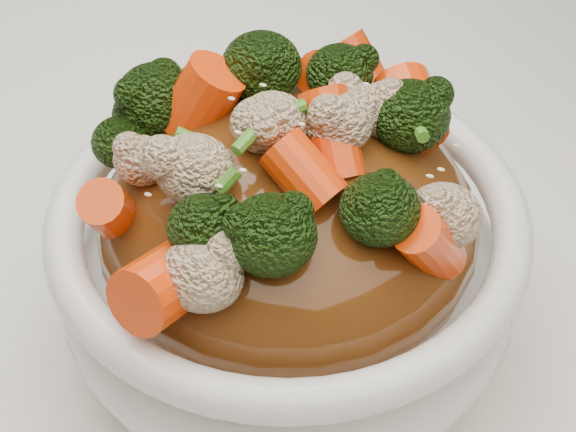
% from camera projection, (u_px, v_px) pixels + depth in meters
% --- Properties ---
extents(tablecloth, '(1.20, 0.80, 0.04)m').
position_uv_depth(tablecloth, '(244.00, 287.00, 0.52)').
color(tablecloth, white).
rests_on(tablecloth, dining_table).
extents(bowl, '(0.25, 0.25, 0.09)m').
position_uv_depth(bowl, '(288.00, 265.00, 0.45)').
color(bowl, white).
rests_on(bowl, tablecloth).
extents(sauce_base, '(0.20, 0.20, 0.10)m').
position_uv_depth(sauce_base, '(288.00, 221.00, 0.43)').
color(sauce_base, '#522A0E').
rests_on(sauce_base, bowl).
extents(carrots, '(0.20, 0.20, 0.05)m').
position_uv_depth(carrots, '(288.00, 111.00, 0.38)').
color(carrots, '#F43F07').
rests_on(carrots, sauce_base).
extents(broccoli, '(0.20, 0.20, 0.05)m').
position_uv_depth(broccoli, '(288.00, 113.00, 0.38)').
color(broccoli, black).
rests_on(broccoli, sauce_base).
extents(cauliflower, '(0.20, 0.20, 0.04)m').
position_uv_depth(cauliflower, '(288.00, 117.00, 0.38)').
color(cauliflower, beige).
rests_on(cauliflower, sauce_base).
extents(scallions, '(0.15, 0.15, 0.02)m').
position_uv_depth(scallions, '(288.00, 109.00, 0.38)').
color(scallions, '#397A1C').
rests_on(scallions, sauce_base).
extents(sesame_seeds, '(0.18, 0.18, 0.01)m').
position_uv_depth(sesame_seeds, '(288.00, 109.00, 0.38)').
color(sesame_seeds, beige).
rests_on(sesame_seeds, sauce_base).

